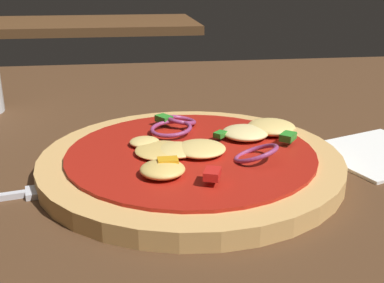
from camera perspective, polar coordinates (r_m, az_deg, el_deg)
dining_table at (r=0.44m, az=-0.33°, el=-4.80°), size 1.45×1.07×0.03m
pizza at (r=0.42m, az=0.59°, el=-2.09°), size 0.27×0.27×0.03m
napkin at (r=0.50m, az=21.96°, el=-1.21°), size 0.14×0.13×0.00m
background_table at (r=1.86m, az=-12.66°, el=13.91°), size 0.81×0.51×0.03m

